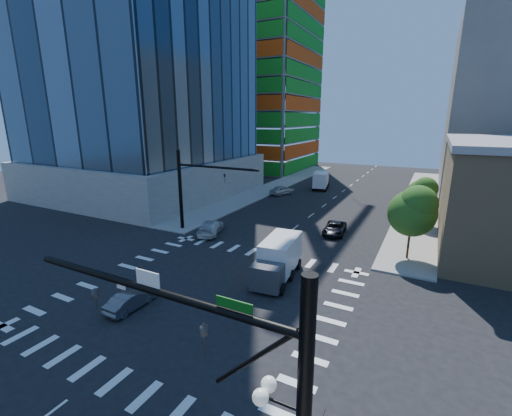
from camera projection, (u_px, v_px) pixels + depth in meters
The scene contains 15 objects.
ground at pixel (205, 295), 24.97m from camera, with size 160.00×160.00×0.00m, color black.
road_markings at pixel (205, 295), 24.97m from camera, with size 20.00×20.00×0.01m, color silver.
sidewalk_ne at pixel (420, 200), 53.70m from camera, with size 5.00×60.00×0.15m, color gray.
sidewalk_nw at pixel (275, 186), 64.85m from camera, with size 5.00×60.00×0.15m, color gray.
construction_building at pixel (258, 68), 84.08m from camera, with size 25.16×34.50×70.60m.
signal_mast_se at pixel (271, 410), 9.10m from camera, with size 10.51×2.48×9.00m.
signal_mast_nw at pixel (191, 184), 37.90m from camera, with size 10.20×0.40×9.00m.
tree_south at pixel (414, 210), 30.08m from camera, with size 4.16×4.16×6.82m.
tree_north at pixel (423, 193), 40.42m from camera, with size 3.54×3.52×5.78m.
car_nb_far at pixel (335, 228), 38.10m from camera, with size 2.18×4.72×1.31m, color black.
car_sb_near at pixel (211, 227), 38.14m from camera, with size 2.13×5.24×1.52m, color silver.
car_sb_mid at pixel (282, 190), 57.67m from camera, with size 1.85×4.60×1.57m, color #BABDC2.
car_sb_cross at pixel (131, 300), 23.14m from camera, with size 1.30×3.73×1.23m, color #4F4F54.
box_truck_near at pixel (277, 263), 27.18m from camera, with size 3.16×6.22×3.14m.
box_truck_far at pixel (321, 181), 62.66m from camera, with size 3.58×6.29×3.11m.
Camera 1 is at (13.66, -18.28, 12.53)m, focal length 24.00 mm.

